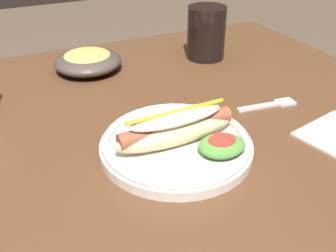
{
  "coord_description": "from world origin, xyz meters",
  "views": [
    {
      "loc": [
        -0.19,
        -0.58,
        1.1
      ],
      "look_at": [
        0.04,
        -0.09,
        0.77
      ],
      "focal_mm": 41.82,
      "sensor_mm": 36.0,
      "label": 1
    }
  ],
  "objects_px": {
    "fork": "(271,105)",
    "soda_cup": "(206,33)",
    "hot_dog_plate": "(178,140)",
    "side_bowl": "(90,60)"
  },
  "relations": [
    {
      "from": "fork",
      "to": "soda_cup",
      "type": "relative_size",
      "value": 0.98
    },
    {
      "from": "fork",
      "to": "soda_cup",
      "type": "height_order",
      "value": "soda_cup"
    },
    {
      "from": "soda_cup",
      "to": "hot_dog_plate",
      "type": "bearing_deg",
      "value": -125.85
    },
    {
      "from": "fork",
      "to": "soda_cup",
      "type": "xyz_separation_m",
      "value": [
        0.01,
        0.28,
        0.06
      ]
    },
    {
      "from": "fork",
      "to": "side_bowl",
      "type": "height_order",
      "value": "side_bowl"
    },
    {
      "from": "hot_dog_plate",
      "to": "fork",
      "type": "height_order",
      "value": "hot_dog_plate"
    },
    {
      "from": "hot_dog_plate",
      "to": "fork",
      "type": "relative_size",
      "value": 1.99
    },
    {
      "from": "fork",
      "to": "side_bowl",
      "type": "bearing_deg",
      "value": 136.69
    },
    {
      "from": "fork",
      "to": "side_bowl",
      "type": "relative_size",
      "value": 0.8
    },
    {
      "from": "hot_dog_plate",
      "to": "soda_cup",
      "type": "relative_size",
      "value": 1.94
    }
  ]
}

